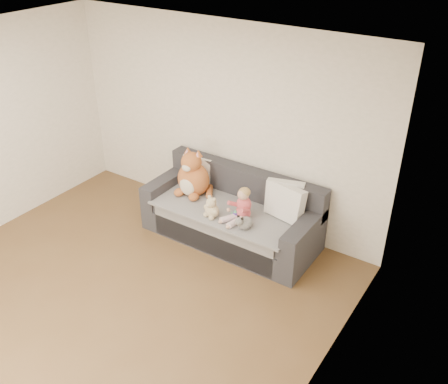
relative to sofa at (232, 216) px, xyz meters
The scene contains 10 objects.
room_shell 1.97m from the sofa, 105.39° to the right, with size 5.00×5.00×5.00m.
sofa is the anchor object (origin of this frame).
cushion_left 0.81m from the sofa, 161.74° to the left, with size 0.43×0.22×0.39m.
cushion_right_back 0.74m from the sofa, 18.75° to the left, with size 0.49×0.32×0.42m.
cushion_right_front 0.78m from the sofa, ahead, with size 0.48×0.28×0.42m.
toddler 0.46m from the sofa, 38.11° to the right, with size 0.29×0.42×0.41m.
plush_cat 0.71m from the sofa, behind, with size 0.53×0.46×0.65m.
teddy_bear 0.46m from the sofa, 99.77° to the right, with size 0.22×0.17×0.28m.
plush_cow 0.59m from the sofa, 42.86° to the right, with size 0.16×0.24×0.19m.
sippy_cup 0.38m from the sofa, 50.46° to the right, with size 0.10×0.08×0.11m.
Camera 1 is at (3.28, -2.40, 3.69)m, focal length 40.00 mm.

